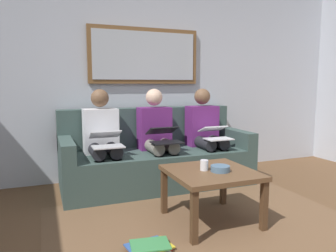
{
  "coord_description": "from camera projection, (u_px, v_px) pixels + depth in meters",
  "views": [
    {
      "loc": [
        1.24,
        1.46,
        1.19
      ],
      "look_at": [
        0.0,
        -1.7,
        0.75
      ],
      "focal_mm": 34.36,
      "sensor_mm": 36.0,
      "label": 1
    }
  ],
  "objects": [
    {
      "name": "person_middle",
      "position": [
        157.0,
        134.0,
        3.77
      ],
      "size": [
        0.38,
        0.58,
        1.14
      ],
      "color": "#66236B",
      "rests_on": "couch"
    },
    {
      "name": "cup",
      "position": [
        204.0,
        165.0,
        2.76
      ],
      "size": [
        0.07,
        0.07,
        0.09
      ],
      "primitive_type": "cylinder",
      "color": "silver",
      "rests_on": "coffee_table"
    },
    {
      "name": "wall_rear",
      "position": [
        143.0,
        76.0,
        4.19
      ],
      "size": [
        6.0,
        0.12,
        2.6
      ],
      "primitive_type": "cube",
      "color": "#B7BCC6",
      "rests_on": "ground_plane"
    },
    {
      "name": "framed_mirror",
      "position": [
        145.0,
        56.0,
        4.07
      ],
      "size": [
        1.43,
        0.05,
        0.7
      ],
      "color": "brown"
    },
    {
      "name": "coffee_table",
      "position": [
        211.0,
        177.0,
        2.77
      ],
      "size": [
        0.71,
        0.71,
        0.46
      ],
      "color": "brown",
      "rests_on": "ground_plane"
    },
    {
      "name": "laptop_black",
      "position": [
        164.0,
        136.0,
        3.55
      ],
      "size": [
        0.33,
        0.38,
        0.17
      ],
      "color": "black"
    },
    {
      "name": "magazine_stack",
      "position": [
        149.0,
        247.0,
        2.31
      ],
      "size": [
        0.35,
        0.27,
        0.05
      ],
      "color": "red",
      "rests_on": "ground_plane"
    },
    {
      "name": "person_left",
      "position": [
        206.0,
        131.0,
        4.0
      ],
      "size": [
        0.38,
        0.58,
        1.14
      ],
      "color": "#66236B",
      "rests_on": "couch"
    },
    {
      "name": "area_rug",
      "position": [
        204.0,
        225.0,
        2.74
      ],
      "size": [
        2.6,
        1.8,
        0.01
      ],
      "primitive_type": "cube",
      "color": "brown",
      "rests_on": "ground_plane"
    },
    {
      "name": "bowl",
      "position": [
        220.0,
        169.0,
        2.72
      ],
      "size": [
        0.16,
        0.16,
        0.05
      ],
      "primitive_type": "cylinder",
      "color": "slate",
      "rests_on": "coffee_table"
    },
    {
      "name": "laptop_white",
      "position": [
        215.0,
        133.0,
        3.78
      ],
      "size": [
        0.31,
        0.34,
        0.15
      ],
      "color": "white"
    },
    {
      "name": "person_right",
      "position": [
        102.0,
        138.0,
        3.54
      ],
      "size": [
        0.38,
        0.58,
        1.14
      ],
      "color": "silver",
      "rests_on": "couch"
    },
    {
      "name": "laptop_silver",
      "position": [
        106.0,
        140.0,
        3.32
      ],
      "size": [
        0.32,
        0.36,
        0.16
      ],
      "color": "silver"
    },
    {
      "name": "couch",
      "position": [
        155.0,
        158.0,
        3.87
      ],
      "size": [
        2.2,
        0.9,
        0.9
      ],
      "color": "#384C47",
      "rests_on": "ground_plane"
    }
  ]
}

